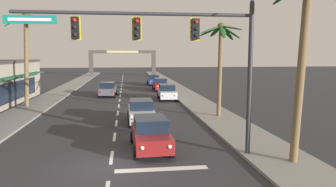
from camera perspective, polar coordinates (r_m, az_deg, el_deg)
The scene contains 15 objects.
ground_plane at distance 14.39m, azimuth -10.40°, elevation -12.89°, with size 220.00×220.00×0.00m, color #2D2D33.
sidewalk_right at distance 34.59m, azimuth 4.26°, elevation -0.98°, with size 3.20×110.00×0.14m, color gray.
sidewalk_left at distance 34.93m, azimuth -21.67°, elevation -1.38°, with size 3.20×110.00×0.14m, color gray.
lane_markings at distance 33.42m, azimuth -8.06°, elevation -1.43°, with size 4.28×86.72×0.01m.
traffic_signal_mast at distance 14.36m, azimuth 1.37°, elevation 9.00°, with size 10.97×0.41×7.38m.
sedan_lead_at_stop_bar at distance 16.37m, azimuth -3.18°, elevation -7.21°, with size 2.06×4.50×1.68m.
sedan_third_in_queue at distance 22.66m, azimuth -4.88°, elevation -3.22°, with size 1.96×4.46×1.68m.
sedan_oncoming_far at distance 37.88m, azimuth -10.83°, elevation 0.80°, with size 2.07×4.50×1.68m.
sedan_parked_nearest_kerb at distance 34.26m, azimuth -0.18°, elevation 0.28°, with size 2.05×4.49×1.68m.
sedan_parked_mid_kerb at distance 43.15m, azimuth -1.42°, elevation 1.67°, with size 2.00×4.47×1.68m.
sedan_parked_far_kerb at distance 50.99m, azimuth -2.65°, elevation 2.49°, with size 2.00×4.47×1.68m.
palm_left_second at distance 31.82m, azimuth -24.24°, elevation 8.40°, with size 4.06×3.60×8.81m.
palm_right_nearest at distance 14.84m, azimuth 23.43°, elevation 9.80°, with size 3.33×3.20×8.37m.
palm_right_second at distance 24.58m, azimuth 9.50°, elevation 8.00°, with size 3.54×3.49×7.29m.
town_gateway_arch at distance 73.60m, azimuth -8.20°, elevation 6.20°, with size 15.22×0.90×5.91m.
Camera 1 is at (0.76, -13.52, 4.87)m, focal length 33.69 mm.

